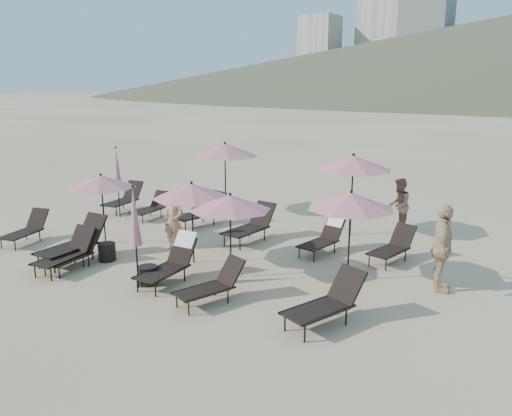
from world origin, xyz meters
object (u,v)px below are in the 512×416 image
Objects in this scene: lounger_7 at (151,207)px; umbrella_open_4 at (353,163)px; umbrella_open_0 at (101,182)px; beachgoer_a at (174,221)px; umbrella_open_1 at (192,191)px; lounger_11 at (393,246)px; lounger_3 at (171,261)px; side_table_0 at (107,252)px; lounger_0 at (26,229)px; lounger_8 at (201,211)px; lounger_2 at (74,253)px; umbrella_closed_1 at (117,168)px; side_table_1 at (148,275)px; umbrella_open_5 at (351,201)px; lounger_10 at (325,236)px; lounger_1 at (67,252)px; umbrella_closed_0 at (134,217)px; beachgoer_b at (399,205)px; lounger_6 at (124,198)px; umbrella_open_2 at (230,203)px; lounger_4 at (212,284)px; lounger_5 at (327,302)px; lounger_12 at (75,242)px; beachgoer_c at (442,248)px; lounger_9 at (251,225)px; umbrella_open_3 at (225,150)px.

lounger_7 is 6.86m from umbrella_open_4.
umbrella_open_0 is 1.29× the size of beachgoer_a.
lounger_11 is at bearing 36.09° from umbrella_open_1.
side_table_0 is at bearing 172.33° from lounger_3.
lounger_0 is 5.39m from umbrella_open_1.
beachgoer_a is (0.95, -2.21, 0.30)m from lounger_8.
umbrella_open_0 is 2.15m from side_table_0.
lounger_2 is 0.77× the size of umbrella_open_0.
side_table_1 is (5.23, -3.61, -1.46)m from umbrella_closed_1.
lounger_10 is at bearing 132.86° from umbrella_open_5.
lounger_1 is 2.57m from umbrella_closed_0.
beachgoer_a is (0.74, 1.68, 0.55)m from side_table_0.
umbrella_closed_1 is 1.47× the size of beachgoer_b.
lounger_6 is 0.89× the size of umbrella_open_0.
lounger_1 is at bearing -152.62° from umbrella_open_2.
lounger_4 is at bearing -39.54° from lounger_7.
umbrella_open_4 is (4.30, 6.47, 1.77)m from lounger_2.
lounger_3 reaches higher than lounger_2.
umbrella_open_5 is 4.76× the size of side_table_1.
lounger_0 is 9.27m from lounger_5.
lounger_12 is 4.56m from umbrella_closed_1.
lounger_8 reaches higher than lounger_1.
lounger_7 is 2.01m from lounger_8.
side_table_0 is at bearing -64.42° from lounger_7.
umbrella_closed_1 reaches higher than lounger_3.
side_table_0 is 8.03m from beachgoer_c.
side_table_0 is (-6.19, -0.04, -0.22)m from lounger_5.
lounger_6 is 1.13× the size of lounger_10.
lounger_12 is at bearing 117.06° from lounger_1.
umbrella_closed_1 is (-1.01, -0.48, 1.27)m from lounger_7.
lounger_9 reaches higher than lounger_7.
lounger_6 is at bearing 131.50° from umbrella_open_0.
umbrella_closed_0 is (3.20, -1.67, -0.17)m from umbrella_open_0.
lounger_2 is 3.40× the size of side_table_0.
umbrella_open_1 is 4.70× the size of side_table_1.
beachgoer_a reaches higher than lounger_11.
side_table_0 is at bearing -83.42° from umbrella_open_3.
umbrella_open_1 is 0.90× the size of umbrella_closed_0.
lounger_10 is at bearing 135.62° from lounger_5.
beachgoer_c is at bearing 3.65° from lounger_8.
lounger_8 is 1.21× the size of beachgoer_a.
lounger_11 is 0.68× the size of umbrella_closed_0.
umbrella_open_4 is at bearing 71.91° from umbrella_closed_0.
umbrella_open_4 is at bearing 54.02° from side_table_0.
umbrella_open_5 is at bearing -66.25° from umbrella_open_4.
umbrella_open_3 is (-0.02, 6.15, 1.70)m from lounger_12.
umbrella_open_3 is 7.01m from umbrella_closed_0.
umbrella_open_2 is 6.32m from beachgoer_b.
beachgoer_b is at bearing 81.83° from lounger_10.
lounger_10 is at bearing 9.89° from lounger_9.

